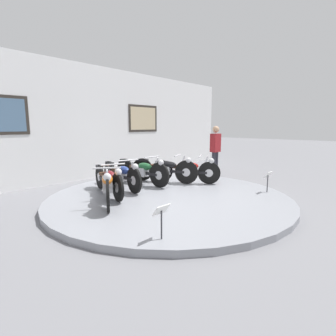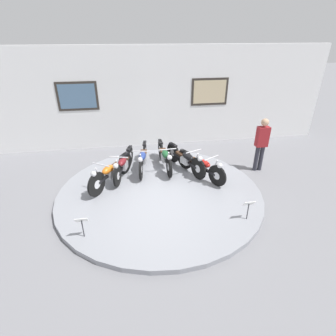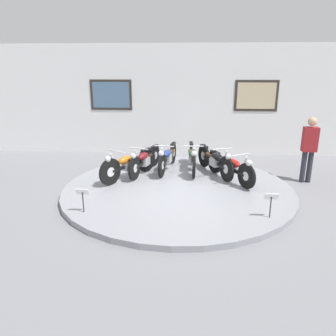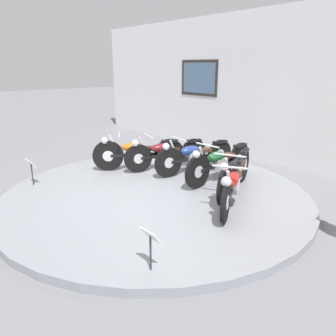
# 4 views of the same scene
# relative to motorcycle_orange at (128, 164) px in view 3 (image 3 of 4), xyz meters

# --- Properties ---
(ground_plane) EXTENTS (60.00, 60.00, 0.00)m
(ground_plane) POSITION_rel_motorcycle_orange_xyz_m (1.31, -0.55, -0.52)
(ground_plane) COLOR slate
(display_platform) EXTENTS (5.53, 5.53, 0.12)m
(display_platform) POSITION_rel_motorcycle_orange_xyz_m (1.31, -0.55, -0.46)
(display_platform) COLOR gray
(display_platform) RESTS_ON ground_plane
(back_wall) EXTENTS (14.00, 0.22, 3.63)m
(back_wall) POSITION_rel_motorcycle_orange_xyz_m (1.31, 3.14, 1.30)
(back_wall) COLOR white
(back_wall) RESTS_ON ground_plane
(motorcycle_orange) EXTENTS (1.17, 1.71, 0.81)m
(motorcycle_orange) POSITION_rel_motorcycle_orange_xyz_m (0.00, 0.00, 0.00)
(motorcycle_orange) COLOR black
(motorcycle_orange) RESTS_ON display_platform
(motorcycle_maroon) EXTENTS (0.69, 1.90, 0.79)m
(motorcycle_maroon) POSITION_rel_motorcycle_orange_xyz_m (0.36, 0.50, -0.02)
(motorcycle_maroon) COLOR black
(motorcycle_maroon) RESTS_ON display_platform
(motorcycle_blue) EXTENTS (0.54, 1.96, 0.79)m
(motorcycle_blue) POSITION_rel_motorcycle_orange_xyz_m (0.96, 0.79, -0.02)
(motorcycle_blue) COLOR black
(motorcycle_blue) RESTS_ON display_platform
(motorcycle_green) EXTENTS (0.54, 2.00, 0.80)m
(motorcycle_green) POSITION_rel_motorcycle_orange_xyz_m (1.66, 0.79, -0.01)
(motorcycle_green) COLOR black
(motorcycle_green) RESTS_ON display_platform
(motorcycle_black) EXTENTS (0.83, 1.87, 0.81)m
(motorcycle_black) POSITION_rel_motorcycle_orange_xyz_m (2.27, 0.50, -0.01)
(motorcycle_black) COLOR black
(motorcycle_black) RESTS_ON display_platform
(motorcycle_red) EXTENTS (1.02, 1.74, 0.79)m
(motorcycle_red) POSITION_rel_motorcycle_orange_xyz_m (2.62, -0.00, -0.02)
(motorcycle_red) COLOR black
(motorcycle_red) RESTS_ON display_platform
(info_placard_front_left) EXTENTS (0.26, 0.11, 0.51)m
(info_placard_front_left) POSITION_rel_motorcycle_orange_xyz_m (-0.53, -2.11, -0.03)
(info_placard_front_left) COLOR #333338
(info_placard_front_left) RESTS_ON display_platform
(info_placard_front_centre) EXTENTS (0.26, 0.11, 0.51)m
(info_placard_front_centre) POSITION_rel_motorcycle_orange_xyz_m (3.15, -2.11, -0.03)
(info_placard_front_centre) COLOR #333338
(info_placard_front_centre) RESTS_ON display_platform
(visitor_standing) EXTENTS (0.36, 0.23, 1.72)m
(visitor_standing) POSITION_rel_motorcycle_orange_xyz_m (4.63, 0.36, 0.45)
(visitor_standing) COLOR #2D2D38
(visitor_standing) RESTS_ON ground_plane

